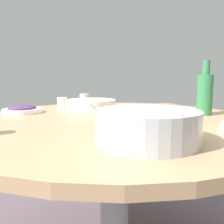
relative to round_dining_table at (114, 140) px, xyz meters
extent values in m
cylinder|color=#99999E|center=(0.00, 0.00, -0.27)|extent=(0.14, 0.14, 0.68)
cylinder|color=tan|center=(0.00, 0.00, 0.09)|extent=(1.38, 1.38, 0.04)
cylinder|color=#B2B5BA|center=(0.35, -0.23, 0.15)|extent=(0.31, 0.31, 0.10)
ellipsoid|color=white|center=(0.35, -0.23, 0.16)|extent=(0.25, 0.25, 0.11)
cube|color=white|center=(0.40, -0.29, 0.20)|extent=(0.15, 0.14, 0.01)
cylinder|color=white|center=(-0.33, 0.14, 0.13)|extent=(0.30, 0.30, 0.06)
cylinder|color=#321E0C|center=(-0.33, 0.14, 0.13)|extent=(0.26, 0.26, 0.04)
cylinder|color=silver|center=(-0.33, 0.14, 0.15)|extent=(0.25, 0.23, 0.01)
cylinder|color=silver|center=(0.24, 0.13, 0.11)|extent=(0.20, 0.20, 0.02)
ellipsoid|color=#995025|center=(0.24, 0.13, 0.13)|extent=(0.14, 0.14, 0.03)
cylinder|color=white|center=(-0.47, -0.22, 0.11)|extent=(0.21, 0.21, 0.02)
ellipsoid|color=#482D54|center=(-0.47, -0.22, 0.13)|extent=(0.14, 0.14, 0.03)
cylinder|color=silver|center=(0.04, 0.39, 0.11)|extent=(0.23, 0.23, 0.02)
ellipsoid|color=#A46739|center=(0.04, 0.39, 0.13)|extent=(0.17, 0.17, 0.03)
cylinder|color=#2E7644|center=(0.25, 0.40, 0.20)|extent=(0.08, 0.08, 0.20)
cylinder|color=#2E7644|center=(0.25, 0.40, 0.34)|extent=(0.04, 0.04, 0.07)
cylinder|color=white|center=(-0.57, 0.10, 0.13)|extent=(0.06, 0.06, 0.06)
cylinder|color=beige|center=(-0.55, 0.27, 0.14)|extent=(0.06, 0.06, 0.07)
camera|label=1|loc=(0.75, -0.79, 0.30)|focal=38.09mm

